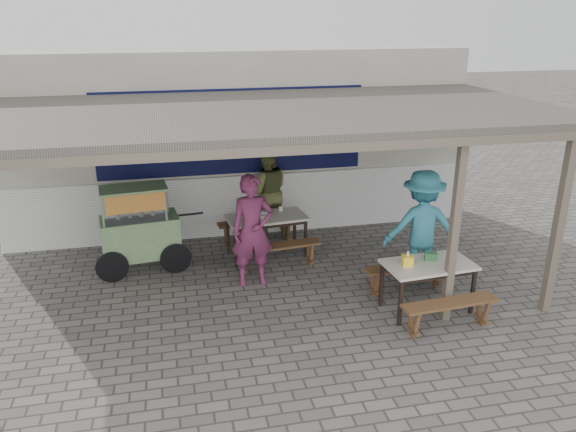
# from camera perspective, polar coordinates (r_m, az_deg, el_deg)

# --- Properties ---
(ground) EXTENTS (60.00, 60.00, 0.00)m
(ground) POSITION_cam_1_polar(r_m,az_deg,el_deg) (8.59, -1.45, -9.02)
(ground) COLOR slate
(ground) RESTS_ON ground
(back_wall) EXTENTS (9.00, 1.28, 3.50)m
(back_wall) POSITION_cam_1_polar(r_m,az_deg,el_deg) (11.31, -5.02, 7.50)
(back_wall) COLOR beige
(back_wall) RESTS_ON ground
(warung_roof) EXTENTS (9.00, 4.21, 2.81)m
(warung_roof) POSITION_cam_1_polar(r_m,az_deg,el_deg) (8.51, -2.68, 10.18)
(warung_roof) COLOR #5B554E
(warung_roof) RESTS_ON ground
(table_left) EXTENTS (1.47, 0.86, 0.75)m
(table_left) POSITION_cam_1_polar(r_m,az_deg,el_deg) (9.99, -2.22, -0.46)
(table_left) COLOR beige
(table_left) RESTS_ON ground
(bench_left_street) EXTENTS (1.52, 0.44, 0.45)m
(bench_left_street) POSITION_cam_1_polar(r_m,az_deg,el_deg) (9.56, -1.12, -3.59)
(bench_left_street) COLOR brown
(bench_left_street) RESTS_ON ground
(bench_left_wall) EXTENTS (1.52, 0.44, 0.45)m
(bench_left_wall) POSITION_cam_1_polar(r_m,az_deg,el_deg) (10.67, -3.15, -1.00)
(bench_left_wall) COLOR brown
(bench_left_wall) RESTS_ON ground
(table_right) EXTENTS (1.34, 0.82, 0.75)m
(table_right) POSITION_cam_1_polar(r_m,az_deg,el_deg) (8.43, 14.08, -5.18)
(table_right) COLOR beige
(table_right) RESTS_ON ground
(bench_right_street) EXTENTS (1.40, 0.39, 0.45)m
(bench_right_street) POSITION_cam_1_polar(r_m,az_deg,el_deg) (8.12, 16.08, -9.07)
(bench_right_street) COLOR brown
(bench_right_street) RESTS_ON ground
(bench_right_wall) EXTENTS (1.40, 0.39, 0.45)m
(bench_right_wall) POSITION_cam_1_polar(r_m,az_deg,el_deg) (9.05, 11.94, -5.53)
(bench_right_wall) COLOR brown
(bench_right_wall) RESTS_ON ground
(vendor_cart) EXTENTS (1.81, 0.87, 1.47)m
(vendor_cart) POSITION_cam_1_polar(r_m,az_deg,el_deg) (9.73, -14.93, -0.94)
(vendor_cart) COLOR #7BA26C
(vendor_cart) RESTS_ON ground
(patron_street_side) EXTENTS (0.67, 0.44, 1.82)m
(patron_street_side) POSITION_cam_1_polar(r_m,az_deg,el_deg) (8.89, -3.64, -1.51)
(patron_street_side) COLOR #6B264A
(patron_street_side) RESTS_ON ground
(patron_wall_side) EXTENTS (0.90, 0.71, 1.85)m
(patron_wall_side) POSITION_cam_1_polar(r_m,az_deg,el_deg) (10.77, -2.18, 2.51)
(patron_wall_side) COLOR #5D6536
(patron_wall_side) RESTS_ON ground
(patron_right_table) EXTENTS (1.29, 0.85, 1.86)m
(patron_right_table) POSITION_cam_1_polar(r_m,az_deg,el_deg) (9.24, 13.40, -1.05)
(patron_right_table) COLOR teal
(patron_right_table) RESTS_ON ground
(tissue_box) EXTENTS (0.17, 0.17, 0.14)m
(tissue_box) POSITION_cam_1_polar(r_m,az_deg,el_deg) (8.24, 12.04, -4.44)
(tissue_box) COLOR yellow
(tissue_box) RESTS_ON table_right
(donation_box) EXTENTS (0.20, 0.16, 0.12)m
(donation_box) POSITION_cam_1_polar(r_m,az_deg,el_deg) (8.48, 14.31, -3.99)
(donation_box) COLOR #306D3B
(donation_box) RESTS_ON table_right
(condiment_jar) EXTENTS (0.07, 0.07, 0.08)m
(condiment_jar) POSITION_cam_1_polar(r_m,az_deg,el_deg) (10.22, -0.74, 0.76)
(condiment_jar) COLOR white
(condiment_jar) RESTS_ON table_left
(condiment_bowl) EXTENTS (0.27, 0.27, 0.05)m
(condiment_bowl) POSITION_cam_1_polar(r_m,az_deg,el_deg) (9.93, -2.49, 0.07)
(condiment_bowl) COLOR silver
(condiment_bowl) RESTS_ON table_left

